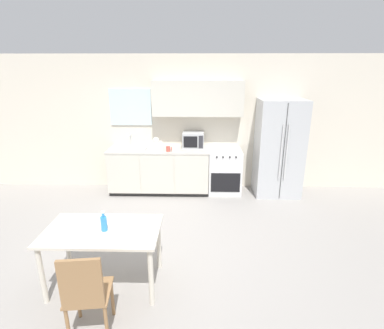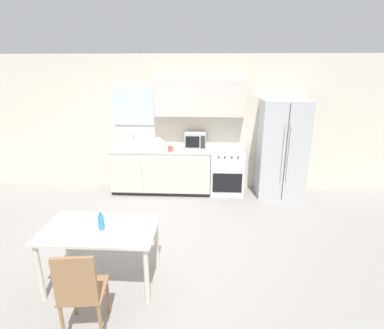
{
  "view_description": "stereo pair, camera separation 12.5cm",
  "coord_description": "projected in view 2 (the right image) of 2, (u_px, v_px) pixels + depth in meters",
  "views": [
    {
      "loc": [
        0.59,
        -3.72,
        2.46
      ],
      "look_at": [
        0.49,
        0.58,
        1.05
      ],
      "focal_mm": 28.0,
      "sensor_mm": 36.0,
      "label": 1
    },
    {
      "loc": [
        0.71,
        -3.72,
        2.46
      ],
      "look_at": [
        0.49,
        0.58,
        1.05
      ],
      "focal_mm": 28.0,
      "sensor_mm": 36.0,
      "label": 2
    }
  ],
  "objects": [
    {
      "name": "grocery_bag_0",
      "position": [
        158.0,
        145.0,
        5.8
      ],
      "size": [
        0.26,
        0.23,
        0.26
      ],
      "rotation": [
        0.0,
        0.0,
        0.14
      ],
      "color": "silver",
      "rests_on": "kitchen_counter"
    },
    {
      "name": "wall_back",
      "position": [
        177.0,
        120.0,
        6.07
      ],
      "size": [
        12.0,
        0.38,
        2.7
      ],
      "color": "beige",
      "rests_on": "ground_plane"
    },
    {
      "name": "refrigerator",
      "position": [
        281.0,
        149.0,
        5.8
      ],
      "size": [
        0.87,
        0.72,
        1.88
      ],
      "color": "silver",
      "rests_on": "ground_plane"
    },
    {
      "name": "kitchen_sink",
      "position": [
        132.0,
        147.0,
        5.98
      ],
      "size": [
        0.68,
        0.41,
        0.25
      ],
      "color": "#B7BABC",
      "rests_on": "kitchen_counter"
    },
    {
      "name": "microwave",
      "position": [
        195.0,
        140.0,
        5.98
      ],
      "size": [
        0.42,
        0.34,
        0.31
      ],
      "color": "#B7BABC",
      "rests_on": "kitchen_counter"
    },
    {
      "name": "ground_plane",
      "position": [
        156.0,
        245.0,
        4.33
      ],
      "size": [
        12.0,
        12.0,
        0.0
      ],
      "primitive_type": "plane",
      "color": "gray"
    },
    {
      "name": "coffee_mug",
      "position": [
        171.0,
        149.0,
        5.73
      ],
      "size": [
        0.11,
        0.08,
        0.1
      ],
      "color": "#BF4C3F",
      "rests_on": "kitchen_counter"
    },
    {
      "name": "drink_bottle",
      "position": [
        101.0,
        222.0,
        3.32
      ],
      "size": [
        0.07,
        0.07,
        0.23
      ],
      "color": "#338CD8",
      "rests_on": "dining_table"
    },
    {
      "name": "kitchen_counter",
      "position": [
        162.0,
        170.0,
        6.08
      ],
      "size": [
        2.0,
        0.66,
        0.91
      ],
      "color": "#333333",
      "rests_on": "ground_plane"
    },
    {
      "name": "dining_chair_near",
      "position": [
        80.0,
        289.0,
        2.71
      ],
      "size": [
        0.44,
        0.44,
        0.93
      ],
      "rotation": [
        0.0,
        0.0,
        0.12
      ],
      "color": "#997047",
      "rests_on": "ground_plane"
    },
    {
      "name": "oven_range",
      "position": [
        227.0,
        172.0,
        6.05
      ],
      "size": [
        0.65,
        0.61,
        0.88
      ],
      "color": "white",
      "rests_on": "ground_plane"
    },
    {
      "name": "dining_table",
      "position": [
        100.0,
        236.0,
        3.41
      ],
      "size": [
        1.28,
        0.76,
        0.72
      ],
      "color": "beige",
      "rests_on": "ground_plane"
    }
  ]
}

